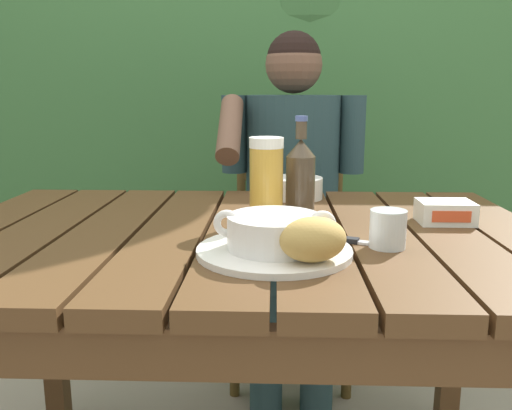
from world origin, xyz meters
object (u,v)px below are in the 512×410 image
object	(u,v)px
chair_near_diner	(290,249)
beer_bottle	(300,176)
bread_roll	(313,239)
diner_bowl	(297,188)
butter_tub	(445,212)
soup_bowl	(274,231)
table_knife	(357,241)
beer_glass	(266,181)
serving_plate	(274,251)
person_eating	(292,188)
water_glass_small	(388,229)

from	to	relation	value
chair_near_diner	beer_bottle	xyz separation A→B (m)	(-0.00, -0.76, 0.41)
bread_roll	diner_bowl	bearing A→B (deg)	90.44
bread_roll	butter_tub	world-z (taller)	bread_roll
butter_tub	beer_bottle	bearing A→B (deg)	172.23
soup_bowl	table_knife	bearing A→B (deg)	24.84
soup_bowl	beer_glass	xyz separation A→B (m)	(-0.02, 0.24, 0.05)
soup_bowl	table_knife	world-z (taller)	soup_bowl
beer_glass	diner_bowl	bearing A→B (deg)	74.35
chair_near_diner	bread_roll	xyz separation A→B (m)	(0.00, -1.13, 0.36)
diner_bowl	beer_glass	bearing A→B (deg)	-105.65
serving_plate	butter_tub	world-z (taller)	butter_tub
bread_roll	diner_bowl	world-z (taller)	bread_roll
soup_bowl	person_eating	bearing A→B (deg)	86.19
table_knife	beer_glass	bearing A→B (deg)	138.34
soup_bowl	butter_tub	xyz separation A→B (m)	(0.38, 0.25, -0.02)
serving_plate	soup_bowl	distance (m)	0.04
water_glass_small	table_knife	xyz separation A→B (m)	(-0.05, 0.02, -0.03)
butter_tub	water_glass_small	bearing A→B (deg)	-130.42
person_eating	butter_tub	xyz separation A→B (m)	(0.33, -0.61, 0.06)
water_glass_small	butter_tub	size ratio (longest dim) A/B	0.61
butter_tub	table_knife	size ratio (longest dim) A/B	0.85
person_eating	butter_tub	size ratio (longest dim) A/B	10.54
beer_bottle	diner_bowl	distance (m)	0.24
person_eating	bread_roll	world-z (taller)	person_eating
soup_bowl	butter_tub	world-z (taller)	soup_bowl
bread_roll	beer_bottle	size ratio (longest dim) A/B	0.59
beer_glass	butter_tub	world-z (taller)	beer_glass
chair_near_diner	person_eating	distance (m)	0.34
soup_bowl	beer_glass	distance (m)	0.24
table_knife	person_eating	bearing A→B (deg)	97.59
person_eating	table_knife	distance (m)	0.79
bread_roll	table_knife	bearing A→B (deg)	57.08
serving_plate	diner_bowl	xyz separation A→B (m)	(0.06, 0.52, 0.02)
beer_glass	water_glass_small	size ratio (longest dim) A/B	2.64
chair_near_diner	water_glass_small	distance (m)	1.08
bread_roll	butter_tub	xyz separation A→B (m)	(0.32, 0.32, -0.03)
butter_tub	beer_glass	bearing A→B (deg)	-178.17
serving_plate	beer_glass	bearing A→B (deg)	94.61
soup_bowl	diner_bowl	bearing A→B (deg)	83.39
soup_bowl	butter_tub	bearing A→B (deg)	32.94
serving_plate	beer_glass	world-z (taller)	beer_glass
serving_plate	beer_glass	distance (m)	0.25
beer_glass	butter_tub	bearing A→B (deg)	1.83
serving_plate	bread_roll	xyz separation A→B (m)	(0.06, -0.08, 0.04)
person_eating	beer_glass	distance (m)	0.64
person_eating	serving_plate	bearing A→B (deg)	-93.81
beer_glass	beer_bottle	distance (m)	0.10
chair_near_diner	person_eating	xyz separation A→B (m)	(-0.00, -0.20, 0.27)
beer_glass	water_glass_small	bearing A→B (deg)	-38.45
person_eating	serving_plate	distance (m)	0.86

